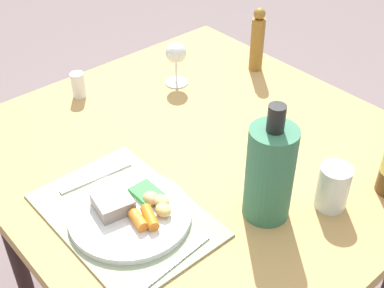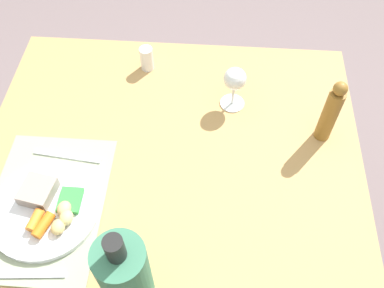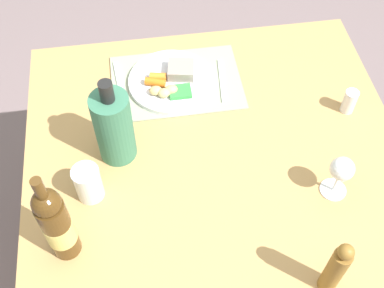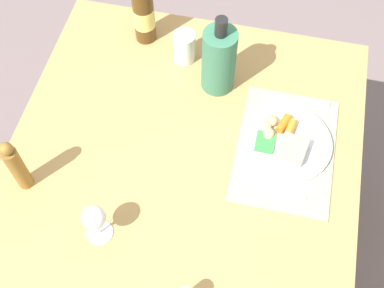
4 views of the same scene
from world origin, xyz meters
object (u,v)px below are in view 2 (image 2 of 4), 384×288
Objects in this scene: dinner_plate at (46,207)px; dining_table at (168,198)px; wine_glass at (235,81)px; salt_shaker at (147,59)px; knife at (20,274)px; fork at (67,156)px; cooler_bottle at (125,275)px; pepper_mill at (331,112)px.

dining_table is at bearing 107.78° from dinner_plate.
wine_glass is 1.75× the size of salt_shaker.
dining_table is 4.00× the size of dinner_plate.
knife is 0.75m from wine_glass.
wine_glass is at bearing 130.47° from dinner_plate.
wine_glass reaches higher than dining_table.
cooler_bottle is at bearing 39.51° from fork.
dinner_plate is 0.17m from knife.
knife is at bearing -40.53° from wine_glass.
dining_table is at bearing -29.21° from wine_glass.
knife is at bearing -6.23° from dinner_plate.
wine_glass is at bearing 150.79° from dining_table.
cooler_bottle is (0.35, 0.23, 0.11)m from fork.
pepper_mill reaches higher than dinner_plate.
cooler_bottle reaches higher than fork.
dining_table is 0.50m from pepper_mill.
fork is 1.36× the size of wine_glass.
wine_glass is 0.66× the size of pepper_mill.
cooler_bottle reaches higher than knife.
dinner_plate is at bearing 169.04° from knife.
salt_shaker is 0.38× the size of pepper_mill.
pepper_mill is at bearing 117.21° from knife.
fork is at bearing -62.83° from wine_glass.
knife is 0.73m from salt_shaker.
dinner_plate reaches higher than fork.
fork is 0.41m from salt_shaker.
wine_glass is at bearing 123.06° from fork.
knife is 0.72× the size of cooler_bottle.
pepper_mill reaches higher than dining_table.
fork is 0.52m from wine_glass.
cooler_bottle is at bearing 52.57° from dinner_plate.
dining_table is 0.46m from salt_shaker.
knife is (0.26, -0.31, 0.08)m from dining_table.
wine_glass is (-0.30, 0.17, 0.17)m from dining_table.
dinner_plate is 0.62m from wine_glass.
wine_glass reaches higher than salt_shaker.
wine_glass is (-0.40, 0.46, 0.08)m from dinner_plate.
pepper_mill is at bearing 68.46° from wine_glass.
dining_table is 0.32m from dinner_plate.
dining_table is at bearing 125.23° from knife.
wine_glass is at bearing 64.08° from salt_shaker.
cooler_bottle is at bearing 81.02° from knife.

